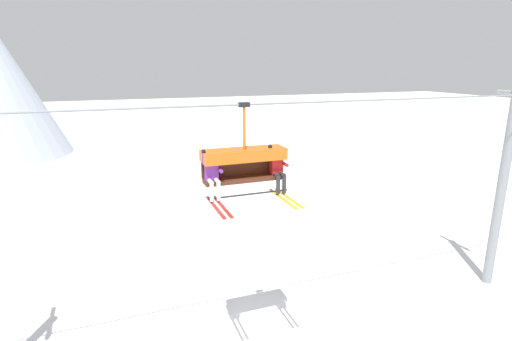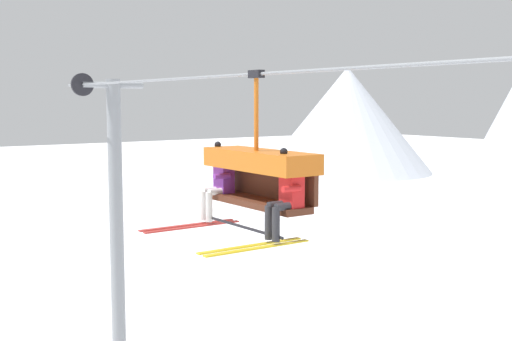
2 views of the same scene
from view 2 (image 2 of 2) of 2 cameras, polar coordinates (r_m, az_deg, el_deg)
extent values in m
cone|color=silver|center=(66.45, 8.09, 4.49)|extent=(17.34, 17.34, 10.73)
cylinder|color=gray|center=(17.07, -12.29, -5.27)|extent=(0.36, 0.36, 7.80)
cylinder|color=gray|center=(16.74, -12.58, 7.42)|extent=(0.16, 1.60, 0.16)
cylinder|color=black|center=(16.45, -15.18, 7.38)|extent=(0.08, 0.56, 0.56)
cylinder|color=gray|center=(8.47, 6.47, 8.90)|extent=(20.23, 0.05, 0.05)
cube|color=#512819|center=(9.88, 0.02, -2.85)|extent=(2.19, 0.48, 0.10)
cube|color=#512819|center=(10.00, 1.34, -1.15)|extent=(2.19, 0.08, 0.45)
cube|color=#D16619|center=(9.83, 0.31, 0.93)|extent=(2.23, 0.68, 0.30)
cylinder|color=black|center=(9.76, -1.52, -4.93)|extent=(2.19, 0.04, 0.04)
cylinder|color=#D16619|center=(9.76, 0.03, 5.03)|extent=(0.07, 0.07, 1.11)
cube|color=black|center=(9.76, 0.03, 8.57)|extent=(0.28, 0.12, 0.12)
cube|color=purple|center=(10.57, -2.87, -0.57)|extent=(0.32, 0.22, 0.52)
sphere|color=#284C93|center=(10.53, -2.88, 1.37)|extent=(0.22, 0.22, 0.22)
ellipsoid|color=black|center=(10.48, -3.35, 1.35)|extent=(0.17, 0.04, 0.08)
cylinder|color=silver|center=(10.58, -3.90, -1.76)|extent=(0.11, 0.34, 0.11)
cylinder|color=silver|center=(10.43, -3.40, -1.88)|extent=(0.11, 0.34, 0.11)
cylinder|color=silver|center=(10.53, -4.68, -3.13)|extent=(0.11, 0.11, 0.48)
cylinder|color=silver|center=(10.38, -4.19, -3.26)|extent=(0.11, 0.11, 0.48)
cube|color=#B22823|center=(10.44, -6.08, -4.84)|extent=(0.09, 1.70, 0.02)
cube|color=#B22823|center=(10.29, -5.61, -5.00)|extent=(0.09, 1.70, 0.02)
cylinder|color=purple|center=(10.69, -3.41, 1.39)|extent=(0.09, 0.09, 0.30)
sphere|color=black|center=(10.68, -3.42, 2.30)|extent=(0.11, 0.11, 0.11)
cylinder|color=purple|center=(10.33, -3.03, -0.50)|extent=(0.09, 0.30, 0.09)
cube|color=red|center=(9.10, 3.18, -1.66)|extent=(0.32, 0.22, 0.52)
sphere|color=silver|center=(9.06, 3.20, 0.59)|extent=(0.22, 0.22, 0.22)
ellipsoid|color=black|center=(9.00, 2.69, 0.55)|extent=(0.17, 0.04, 0.08)
cylinder|color=#2D2D33|center=(9.10, 1.99, -3.06)|extent=(0.11, 0.34, 0.11)
cylinder|color=#2D2D33|center=(8.96, 2.66, -3.20)|extent=(0.11, 0.34, 0.11)
cylinder|color=#2D2D33|center=(9.04, 1.12, -4.66)|extent=(0.11, 0.11, 0.48)
cylinder|color=#2D2D33|center=(8.90, 1.79, -4.83)|extent=(0.11, 0.11, 0.48)
cube|color=gold|center=(8.93, -0.44, -6.69)|extent=(0.09, 1.70, 0.02)
cube|color=gold|center=(8.79, 0.21, -6.90)|extent=(0.09, 1.70, 0.02)
cylinder|color=red|center=(9.21, 2.48, 0.63)|extent=(0.09, 0.09, 0.30)
sphere|color=black|center=(9.19, 2.48, 1.68)|extent=(0.11, 0.11, 0.11)
cylinder|color=red|center=(8.86, 3.17, -1.62)|extent=(0.09, 0.30, 0.09)
camera|label=1|loc=(12.07, -55.42, 10.06)|focal=28.00mm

